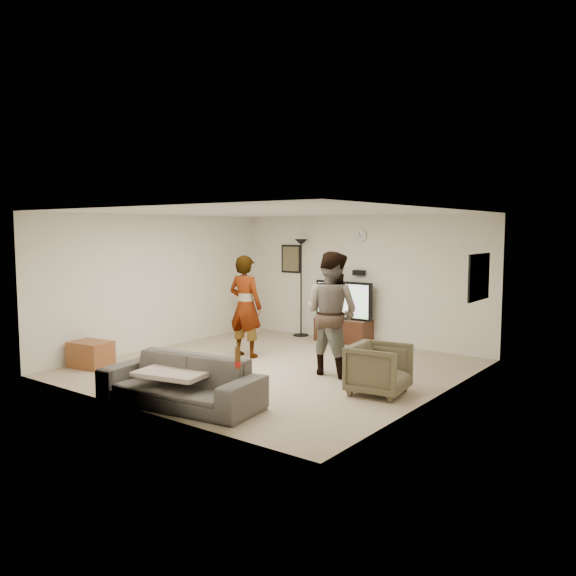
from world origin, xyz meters
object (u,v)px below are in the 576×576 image
Objects in this scene: tv_stand at (343,330)px; person_left at (245,306)px; armchair at (379,369)px; beer_bottle at (238,358)px; person_right at (331,313)px; tv at (344,300)px; side_table at (91,354)px; sofa at (180,381)px; cat_tree at (247,305)px; floor_lamp at (301,288)px.

tv_stand is 2.36m from person_left.
beer_bottle is at bearing 150.87° from armchair.
beer_bottle is (0.34, -2.52, -0.20)m from person_right.
tv_stand is at bearing -112.29° from person_left.
side_table is at bearing -116.92° from tv.
tv_stand is 0.60m from tv.
sofa is at bearing 78.09° from person_right.
tv is 2.09m from cat_tree.
person_left reaches higher than side_table.
tv reaches higher than tv_stand.
floor_lamp is at bearing -43.66° from person_right.
side_table is (-3.35, -1.98, -0.74)m from person_right.
person_left is (1.31, -1.54, 0.25)m from cat_tree.
person_right is 3.01× the size of side_table.
beer_bottle is at bearing -8.41° from sofa.
armchair reaches higher than sofa.
person_left is 0.94× the size of person_right.
floor_lamp reaches higher than beer_bottle.
beer_bottle is (2.20, -2.64, -0.15)m from person_left.
floor_lamp is 4.49m from armchair.
beer_bottle is at bearing -61.86° from floor_lamp.
cat_tree is 3.67m from side_table.
cat_tree reaches higher than armchair.
person_left is 3.44m from beer_bottle.
tv is 3.69m from armchair.
tv is 0.97× the size of cat_tree.
tv_stand is at bearing 31.63° from armchair.
floor_lamp is at bearing 75.73° from side_table.
cat_tree is 4.83m from armchair.
floor_lamp reaches higher than armchair.
armchair is at bearing -50.86° from tv_stand.
floor_lamp is at bearing 177.59° from tv_stand.
person_left is 2.96m from sofa.
sofa is at bearing 180.00° from beer_bottle.
floor_lamp reaches higher than tv_stand.
floor_lamp is 2.25m from person_left.
tv_stand is 2.12m from cat_tree.
person_left is at bearing -79.85° from floor_lamp.
cat_tree is at bearing 130.00° from beer_bottle.
side_table is at bearing -116.92° from tv_stand.
person_right is (3.17, -1.66, 0.30)m from cat_tree.
armchair is 1.20× the size of side_table.
person_right is (1.18, -2.28, 0.11)m from tv.
cat_tree reaches higher than sofa.
armchair is at bearing -27.24° from cat_tree.
tv is 2.27m from person_left.
tv is 0.62× the size of floor_lamp.
person_left is 2.67m from side_table.
cat_tree is 5.46m from beer_bottle.
tv reaches higher than beer_bottle.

